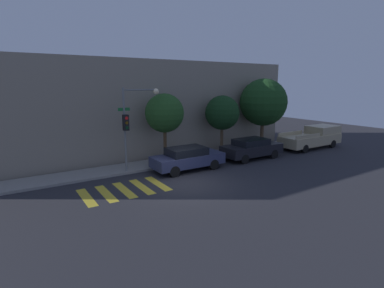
{
  "coord_description": "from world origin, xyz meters",
  "views": [
    {
      "loc": [
        -7.89,
        -12.99,
        5.23
      ],
      "look_at": [
        1.73,
        2.1,
        1.6
      ],
      "focal_mm": 28.0,
      "sensor_mm": 36.0,
      "label": 1
    }
  ],
  "objects_px": {
    "pickup_truck": "(313,137)",
    "sedan_middle": "(252,148)",
    "tree_far_end": "(263,102)",
    "traffic_light_pole": "(133,116)",
    "tree_midblock": "(222,113)",
    "sedan_near_corner": "(188,158)",
    "tree_near_corner": "(165,113)"
  },
  "relations": [
    {
      "from": "pickup_truck",
      "to": "sedan_middle",
      "type": "bearing_deg",
      "value": 180.0
    },
    {
      "from": "pickup_truck",
      "to": "tree_far_end",
      "type": "bearing_deg",
      "value": 151.67
    },
    {
      "from": "traffic_light_pole",
      "to": "sedan_middle",
      "type": "relative_size",
      "value": 1.12
    },
    {
      "from": "sedan_middle",
      "to": "tree_midblock",
      "type": "distance_m",
      "value": 3.3
    },
    {
      "from": "traffic_light_pole",
      "to": "sedan_near_corner",
      "type": "xyz_separation_m",
      "value": [
        2.91,
        -1.27,
        -2.61
      ]
    },
    {
      "from": "sedan_near_corner",
      "to": "pickup_truck",
      "type": "xyz_separation_m",
      "value": [
        12.16,
        0.0,
        0.12
      ]
    },
    {
      "from": "pickup_truck",
      "to": "tree_near_corner",
      "type": "xyz_separation_m",
      "value": [
        -12.63,
        2.05,
        2.47
      ]
    },
    {
      "from": "tree_near_corner",
      "to": "traffic_light_pole",
      "type": "bearing_deg",
      "value": -162.22
    },
    {
      "from": "traffic_light_pole",
      "to": "sedan_middle",
      "type": "distance_m",
      "value": 8.7
    },
    {
      "from": "tree_midblock",
      "to": "pickup_truck",
      "type": "bearing_deg",
      "value": -14.51
    },
    {
      "from": "traffic_light_pole",
      "to": "tree_midblock",
      "type": "xyz_separation_m",
      "value": [
        7.15,
        0.78,
        -0.24
      ]
    },
    {
      "from": "traffic_light_pole",
      "to": "tree_midblock",
      "type": "height_order",
      "value": "traffic_light_pole"
    },
    {
      "from": "sedan_middle",
      "to": "tree_near_corner",
      "type": "height_order",
      "value": "tree_near_corner"
    },
    {
      "from": "sedan_near_corner",
      "to": "sedan_middle",
      "type": "xyz_separation_m",
      "value": [
        5.3,
        0.0,
        0.01
      ]
    },
    {
      "from": "tree_midblock",
      "to": "sedan_near_corner",
      "type": "bearing_deg",
      "value": -154.16
    },
    {
      "from": "tree_near_corner",
      "to": "tree_far_end",
      "type": "distance_m",
      "value": 8.83
    },
    {
      "from": "pickup_truck",
      "to": "traffic_light_pole",
      "type": "bearing_deg",
      "value": 175.19
    },
    {
      "from": "sedan_middle",
      "to": "pickup_truck",
      "type": "relative_size",
      "value": 0.78
    },
    {
      "from": "sedan_near_corner",
      "to": "tree_midblock",
      "type": "height_order",
      "value": "tree_midblock"
    },
    {
      "from": "traffic_light_pole",
      "to": "tree_midblock",
      "type": "bearing_deg",
      "value": 6.25
    },
    {
      "from": "traffic_light_pole",
      "to": "sedan_near_corner",
      "type": "relative_size",
      "value": 1.12
    },
    {
      "from": "sedan_near_corner",
      "to": "tree_far_end",
      "type": "bearing_deg",
      "value": 13.79
    },
    {
      "from": "tree_near_corner",
      "to": "tree_midblock",
      "type": "xyz_separation_m",
      "value": [
        4.7,
        0.0,
        -0.22
      ]
    },
    {
      "from": "traffic_light_pole",
      "to": "tree_near_corner",
      "type": "height_order",
      "value": "traffic_light_pole"
    },
    {
      "from": "traffic_light_pole",
      "to": "tree_far_end",
      "type": "bearing_deg",
      "value": 3.98
    },
    {
      "from": "sedan_near_corner",
      "to": "sedan_middle",
      "type": "distance_m",
      "value": 5.3
    },
    {
      "from": "sedan_middle",
      "to": "tree_near_corner",
      "type": "distance_m",
      "value": 6.64
    },
    {
      "from": "traffic_light_pole",
      "to": "tree_near_corner",
      "type": "distance_m",
      "value": 2.56
    },
    {
      "from": "sedan_near_corner",
      "to": "tree_far_end",
      "type": "height_order",
      "value": "tree_far_end"
    },
    {
      "from": "traffic_light_pole",
      "to": "pickup_truck",
      "type": "height_order",
      "value": "traffic_light_pole"
    },
    {
      "from": "sedan_middle",
      "to": "tree_far_end",
      "type": "xyz_separation_m",
      "value": [
        3.06,
        2.05,
        2.98
      ]
    },
    {
      "from": "tree_far_end",
      "to": "pickup_truck",
      "type": "bearing_deg",
      "value": -28.33
    }
  ]
}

